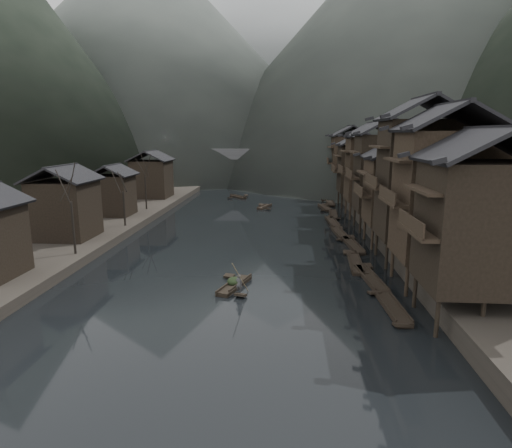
{
  "coord_description": "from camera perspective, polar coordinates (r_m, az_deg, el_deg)",
  "views": [
    {
      "loc": [
        4.54,
        -36.28,
        12.71
      ],
      "look_at": [
        1.17,
        11.64,
        2.5
      ],
      "focal_mm": 30.0,
      "sensor_mm": 36.0,
      "label": 1
    }
  ],
  "objects": [
    {
      "name": "hero_sampan",
      "position": [
        36.4,
        -2.89,
        -8.11
      ],
      "size": [
        2.58,
        5.33,
        0.44
      ],
      "color": "black",
      "rests_on": "water"
    },
    {
      "name": "water",
      "position": [
        38.71,
        -2.96,
        -7.19
      ],
      "size": [
        300.0,
        300.0,
        0.0
      ],
      "primitive_type": "plane",
      "color": "black",
      "rests_on": "ground"
    },
    {
      "name": "hills",
      "position": [
        206.3,
        4.81,
        22.12
      ],
      "size": [
        320.0,
        380.0,
        106.28
      ],
      "color": "black",
      "rests_on": "ground"
    },
    {
      "name": "stone_bridge",
      "position": [
        108.64,
        1.64,
        7.98
      ],
      "size": [
        40.0,
        6.0,
        9.0
      ],
      "color": "#4C4C4F",
      "rests_on": "ground"
    },
    {
      "name": "boatman",
      "position": [
        34.34,
        -2.27,
        -7.58
      ],
      "size": [
        0.62,
        0.47,
        1.54
      ],
      "primitive_type": "imported",
      "rotation": [
        0.0,
        0.0,
        2.95
      ],
      "color": "#4E4E50",
      "rests_on": "hero_sampan"
    },
    {
      "name": "moored_sampans",
      "position": [
        59.37,
        11.05,
        -0.39
      ],
      "size": [
        3.09,
        61.58,
        0.47
      ],
      "color": "black",
      "rests_on": "water"
    },
    {
      "name": "bare_trees",
      "position": [
        52.89,
        -20.1,
        4.45
      ],
      "size": [
        3.77,
        42.15,
        7.54
      ],
      "color": "black",
      "rests_on": "left_bank"
    },
    {
      "name": "bamboo_pole",
      "position": [
        33.56,
        -1.97,
        -3.52
      ],
      "size": [
        1.23,
        2.6,
        3.52
      ],
      "primitive_type": "cylinder",
      "rotation": [
        0.67,
        0.0,
        -0.43
      ],
      "color": "#8C7A51",
      "rests_on": "boatman"
    },
    {
      "name": "midriver_boats",
      "position": [
        93.4,
        -0.75,
        4.3
      ],
      "size": [
        9.9,
        38.31,
        0.45
      ],
      "color": "black",
      "rests_on": "water"
    },
    {
      "name": "left_houses",
      "position": [
        62.11,
        -19.85,
        4.77
      ],
      "size": [
        8.1,
        53.2,
        8.73
      ],
      "color": "black",
      "rests_on": "left_bank"
    },
    {
      "name": "cargo_heap",
      "position": [
        36.43,
        -2.98,
        -7.12
      ],
      "size": [
        1.17,
        1.54,
        0.7
      ],
      "primitive_type": "ellipsoid",
      "color": "black",
      "rests_on": "hero_sampan"
    },
    {
      "name": "right_bank",
      "position": [
        82.98,
        25.54,
        2.64
      ],
      "size": [
        40.0,
        200.0,
        1.8
      ],
      "primitive_type": "cube",
      "color": "#2D2823",
      "rests_on": "ground"
    },
    {
      "name": "left_bank",
      "position": [
        86.77,
        -23.16,
        3.01
      ],
      "size": [
        40.0,
        200.0,
        1.2
      ],
      "primitive_type": "cube",
      "color": "#2D2823",
      "rests_on": "ground"
    },
    {
      "name": "stilt_houses",
      "position": [
        56.74,
        17.16,
        7.69
      ],
      "size": [
        9.0,
        67.6,
        16.36
      ],
      "color": "black",
      "rests_on": "ground"
    }
  ]
}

